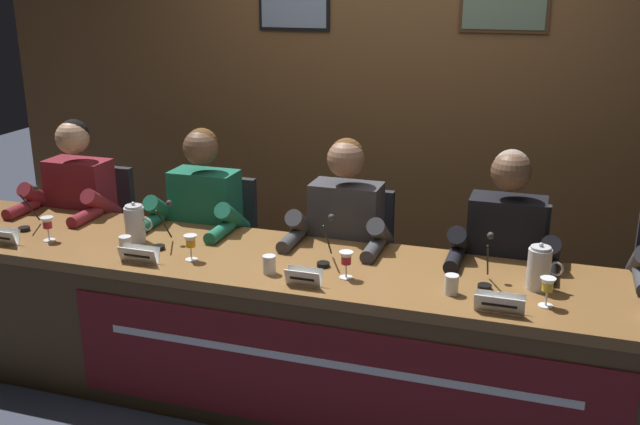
% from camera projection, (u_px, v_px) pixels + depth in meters
% --- Properties ---
extents(ground_plane, '(12.00, 12.00, 0.00)m').
position_uv_depth(ground_plane, '(320.00, 400.00, 3.64)').
color(ground_plane, '#383D4C').
extents(wall_back_panelled, '(5.54, 0.14, 2.60)m').
position_uv_depth(wall_back_panelled, '(394.00, 94.00, 4.60)').
color(wall_back_panelled, brown).
rests_on(wall_back_panelled, ground_plane).
extents(conference_table, '(4.34, 0.74, 0.73)m').
position_uv_depth(conference_table, '(313.00, 317.00, 3.38)').
color(conference_table, brown).
rests_on(conference_table, ground_plane).
extents(chair_far_left, '(0.44, 0.44, 0.91)m').
position_uv_depth(chair_far_left, '(98.00, 244.00, 4.49)').
color(chair_far_left, black).
rests_on(chair_far_left, ground_plane).
extents(panelist_far_left, '(0.51, 0.48, 1.24)m').
position_uv_depth(panelist_far_left, '(73.00, 210.00, 4.22)').
color(panelist_far_left, black).
rests_on(panelist_far_left, ground_plane).
extents(nameplate_far_left, '(0.18, 0.06, 0.08)m').
position_uv_depth(nameplate_far_left, '(3.00, 237.00, 3.65)').
color(nameplate_far_left, white).
rests_on(nameplate_far_left, conference_table).
extents(juice_glass_far_left, '(0.06, 0.06, 0.12)m').
position_uv_depth(juice_glass_far_left, '(47.00, 224.00, 3.69)').
color(juice_glass_far_left, white).
rests_on(juice_glass_far_left, conference_table).
extents(microphone_far_left, '(0.06, 0.17, 0.22)m').
position_uv_depth(microphone_far_left, '(28.00, 215.00, 3.87)').
color(microphone_far_left, black).
rests_on(microphone_far_left, conference_table).
extents(chair_left, '(0.44, 0.44, 0.91)m').
position_uv_depth(chair_left, '(217.00, 259.00, 4.25)').
color(chair_left, black).
rests_on(chair_left, ground_plane).
extents(panelist_left, '(0.51, 0.48, 1.24)m').
position_uv_depth(panelist_left, '(199.00, 225.00, 3.98)').
color(panelist_left, black).
rests_on(panelist_left, ground_plane).
extents(nameplate_left, '(0.19, 0.06, 0.08)m').
position_uv_depth(nameplate_left, '(139.00, 255.00, 3.42)').
color(nameplate_left, white).
rests_on(nameplate_left, conference_table).
extents(juice_glass_left, '(0.06, 0.06, 0.12)m').
position_uv_depth(juice_glass_left, '(191.00, 243.00, 3.43)').
color(juice_glass_left, white).
rests_on(juice_glass_left, conference_table).
extents(water_cup_left, '(0.06, 0.06, 0.08)m').
position_uv_depth(water_cup_left, '(126.00, 246.00, 3.54)').
color(water_cup_left, silver).
rests_on(water_cup_left, conference_table).
extents(microphone_left, '(0.06, 0.17, 0.22)m').
position_uv_depth(microphone_left, '(162.00, 232.00, 3.61)').
color(microphone_left, black).
rests_on(microphone_left, conference_table).
extents(chair_center, '(0.44, 0.44, 0.91)m').
position_uv_depth(chair_center, '(351.00, 276.00, 4.01)').
color(chair_center, black).
rests_on(chair_center, ground_plane).
extents(panelist_center, '(0.51, 0.48, 1.24)m').
position_uv_depth(panelist_center, '(341.00, 240.00, 3.74)').
color(panelist_center, black).
rests_on(panelist_center, ground_plane).
extents(nameplate_center, '(0.16, 0.06, 0.08)m').
position_uv_depth(nameplate_center, '(304.00, 277.00, 3.16)').
color(nameplate_center, white).
rests_on(nameplate_center, conference_table).
extents(juice_glass_center, '(0.06, 0.06, 0.12)m').
position_uv_depth(juice_glass_center, '(346.00, 260.00, 3.23)').
color(juice_glass_center, white).
rests_on(juice_glass_center, conference_table).
extents(water_cup_center, '(0.06, 0.06, 0.08)m').
position_uv_depth(water_cup_center, '(269.00, 266.00, 3.29)').
color(water_cup_center, silver).
rests_on(water_cup_center, conference_table).
extents(microphone_center, '(0.06, 0.17, 0.22)m').
position_uv_depth(microphone_center, '(326.00, 248.00, 3.40)').
color(microphone_center, black).
rests_on(microphone_center, conference_table).
extents(chair_right, '(0.44, 0.44, 0.91)m').
position_uv_depth(chair_right, '(502.00, 295.00, 3.77)').
color(chair_right, black).
rests_on(chair_right, ground_plane).
extents(panelist_right, '(0.51, 0.48, 1.24)m').
position_uv_depth(panelist_right, '(503.00, 259.00, 3.50)').
color(panelist_right, black).
rests_on(panelist_right, ground_plane).
extents(nameplate_right, '(0.20, 0.06, 0.08)m').
position_uv_depth(nameplate_right, '(500.00, 304.00, 2.91)').
color(nameplate_right, white).
rests_on(nameplate_right, conference_table).
extents(juice_glass_right, '(0.06, 0.06, 0.12)m').
position_uv_depth(juice_glass_right, '(548.00, 287.00, 2.95)').
color(juice_glass_right, white).
rests_on(juice_glass_right, conference_table).
extents(water_cup_right, '(0.06, 0.06, 0.08)m').
position_uv_depth(water_cup_right, '(451.00, 285.00, 3.08)').
color(water_cup_right, silver).
rests_on(water_cup_right, conference_table).
extents(microphone_right, '(0.06, 0.17, 0.22)m').
position_uv_depth(microphone_right, '(487.00, 269.00, 3.15)').
color(microphone_right, black).
rests_on(microphone_right, conference_table).
extents(water_pitcher_left_side, '(0.15, 0.10, 0.21)m').
position_uv_depth(water_pitcher_left_side, '(135.00, 224.00, 3.67)').
color(water_pitcher_left_side, silver).
rests_on(water_pitcher_left_side, conference_table).
extents(water_pitcher_right_side, '(0.15, 0.10, 0.21)m').
position_uv_depth(water_pitcher_right_side, '(539.00, 268.00, 3.12)').
color(water_pitcher_right_side, silver).
rests_on(water_pitcher_right_side, conference_table).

